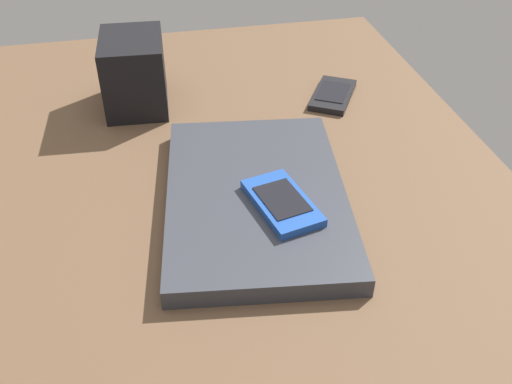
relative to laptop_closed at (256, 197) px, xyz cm
name	(u,v)px	position (x,y,z in cm)	size (l,w,h in cm)	color
desk_surface	(228,226)	(1.65, -3.99, -2.74)	(120.00, 80.00, 3.00)	brown
laptop_closed	(256,197)	(0.00, 0.00, 0.00)	(33.50, 22.27, 2.49)	#33353D
cell_phone_on_laptop	(282,203)	(4.02, 2.35, 1.82)	(12.25, 8.40, 1.22)	#1E479E
cell_phone_on_desk	(333,95)	(-25.05, 18.30, -0.68)	(12.65, 10.69, 1.18)	black
desk_organizer	(134,73)	(-29.42, -13.40, 4.45)	(12.79, 9.48, 11.39)	black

